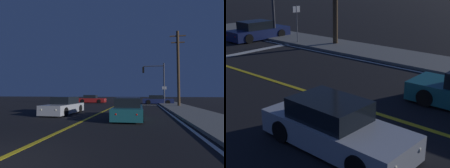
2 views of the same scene
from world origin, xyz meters
The scene contains 7 objects.
sidewalk_right centered at (7.42, 11.78, 0.07)m, with size 3.20×42.42×0.15m, color slate.
lane_line_center centered at (0.00, 11.78, 0.01)m, with size 0.20×40.06×0.01m, color gold.
lane_line_edge_right centered at (5.57, 11.78, 0.01)m, with size 0.16×40.06×0.01m, color silver.
stop_bar centered at (2.91, 22.07, 0.01)m, with size 5.82×0.50×0.01m, color silver.
car_following_oncoming_navy centered at (5.67, 25.10, 0.58)m, with size 4.61×1.96×1.34m.
car_distant_tail_silver centered at (-2.66, 10.25, 0.58)m, with size 1.89×4.53×1.34m.
street_sign_corner centered at (6.32, 21.57, 1.73)m, with size 0.56×0.09×2.59m.
Camera 2 is at (-8.87, 4.76, 4.58)m, focal length 53.56 mm.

